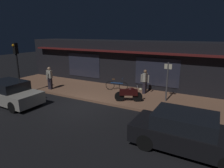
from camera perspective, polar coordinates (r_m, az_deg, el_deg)
The scene contains 11 objects.
ground_plane at distance 11.76m, azimuth -9.69°, elevation -6.57°, with size 60.00×60.00×0.00m, color black.
sidewalk_slab at distance 14.08m, azimuth -2.26°, elevation -2.42°, with size 18.00×4.00×0.15m, color #8C6047.
storefront_building at distance 16.64m, azimuth 3.61°, elevation 6.36°, with size 18.00×3.30×3.60m.
motorcycle at distance 11.93m, azimuth 5.01°, elevation -2.81°, with size 1.60×0.88×0.97m.
bicycle_parked at distance 14.22m, azimuth 1.37°, elevation -0.43°, with size 1.62×0.54×0.91m.
person_photographer at distance 15.09m, azimuth -17.75°, elevation 1.79°, with size 0.39×0.61×1.67m.
person_bystander at distance 13.52m, azimuth 9.57°, elevation 0.83°, with size 0.62×0.40×1.67m.
sign_post at distance 12.20m, azimuth 15.83°, elevation 1.29°, with size 0.44×0.09×2.40m.
traffic_light_pole at distance 14.33m, azimuth -26.06°, elevation 6.23°, with size 0.24×0.33×3.60m.
parked_car_near at distance 13.37m, azimuth -27.69°, elevation -2.30°, with size 4.16×1.90×1.42m.
parked_car_far at distance 7.89m, azimuth 20.98°, elevation -12.96°, with size 4.12×1.82×1.42m.
Camera 1 is at (6.82, -8.59, 4.25)m, focal length 31.29 mm.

